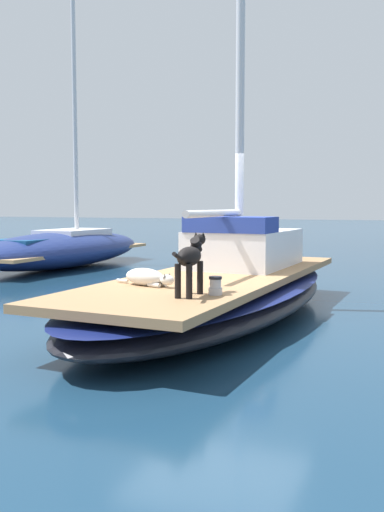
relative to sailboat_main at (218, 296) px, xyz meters
name	(u,v)px	position (x,y,z in m)	size (l,w,h in m)	color
ground_plane	(218,318)	(0.00, 0.00, -0.34)	(120.00, 120.00, 0.00)	navy
sailboat_main	(218,296)	(0.00, 0.00, 0.00)	(2.81, 7.33, 0.66)	black
mast_main	(237,75)	(0.04, 0.74, 3.35)	(0.14, 2.27, 6.76)	silver
cabin_house	(244,246)	(0.05, 1.12, 0.67)	(1.49, 2.28, 0.84)	silver
dog_black	(191,258)	(0.40, -2.01, 0.75)	(0.25, 0.94, 0.70)	black
dog_white	(147,277)	(-0.41, -1.50, 0.43)	(0.94, 0.40, 0.22)	silver
deck_winch	(215,286)	(0.64, -1.85, 0.42)	(0.16, 0.16, 0.21)	#B7B7BC
moored_boat_port_side	(62,248)	(-6.26, 4.91, 0.19)	(2.46, 6.77, 7.97)	navy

